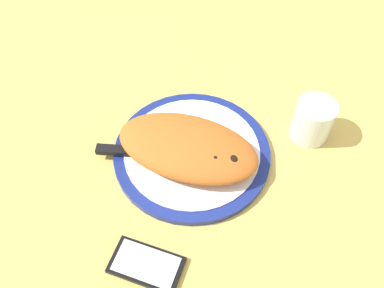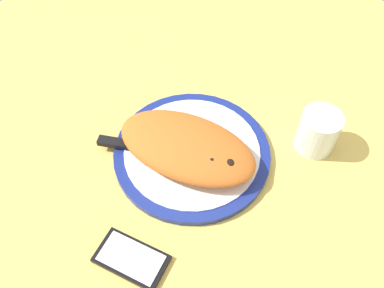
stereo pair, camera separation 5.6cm
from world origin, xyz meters
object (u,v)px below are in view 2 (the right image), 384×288
object	(u,v)px
plate	(192,153)
water_glass	(317,133)
calzone	(188,147)
knife	(138,147)
smartphone	(131,259)
fork	(203,127)

from	to	relation	value
plate	water_glass	xyz separation A→B (cm)	(-17.19, -18.39, 2.96)
plate	calzone	distance (cm)	3.99
plate	water_glass	distance (cm)	25.35
water_glass	knife	bearing A→B (deg)	44.57
plate	smartphone	bearing A→B (deg)	105.76
knife	smartphone	world-z (taller)	knife
calzone	knife	bearing A→B (deg)	31.30
fork	water_glass	distance (cm)	23.07
fork	knife	distance (cm)	14.04
calzone	fork	xyz separation A→B (cm)	(2.26, -7.34, -2.54)
knife	calzone	bearing A→B (deg)	-148.70
calzone	knife	world-z (taller)	calzone
water_glass	plate	bearing A→B (deg)	46.93
fork	water_glass	size ratio (longest dim) A/B	1.87
plate	smartphone	world-z (taller)	plate
plate	fork	xyz separation A→B (cm)	(2.03, -5.79, 1.12)
calzone	smartphone	distance (cm)	23.11
calzone	knife	xyz separation A→B (cm)	(8.56, 5.20, -2.25)
knife	smartphone	xyz separation A→B (cm)	(-14.94, 16.66, -1.71)
plate	water_glass	size ratio (longest dim) A/B	3.57
calzone	water_glass	bearing A→B (deg)	-130.39
knife	plate	bearing A→B (deg)	-140.96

